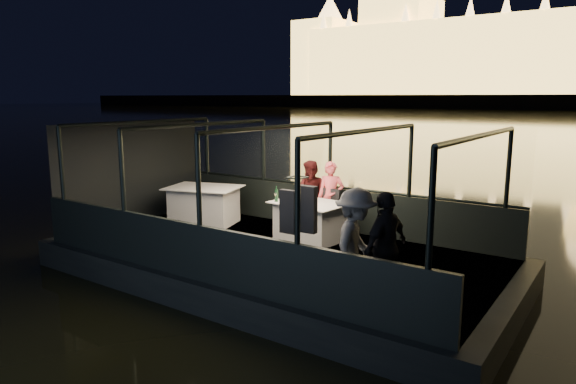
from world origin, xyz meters
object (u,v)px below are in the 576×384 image
Objects in this scene: coat_stand at (297,227)px; wine_bottle at (276,194)px; chair_port_left at (300,211)px; person_man_maroon at (312,195)px; passenger_dark at (386,243)px; chair_port_right at (325,214)px; dining_table_aft at (204,207)px; passenger_stripe at (355,242)px; dining_table_central at (310,221)px; person_woman_coral at (331,198)px.

wine_bottle is at bearing 132.78° from coat_stand.
chair_port_left is 3.20m from coat_stand.
passenger_dark is (2.95, -2.81, 0.10)m from person_man_maroon.
wine_bottle reaches higher than chair_port_right.
passenger_stripe is (4.90, -2.11, 0.47)m from dining_table_aft.
coat_stand is 1.39m from passenger_dark.
chair_port_right is at bearing -3.49° from chair_port_left.
passenger_dark is (0.35, 0.23, 0.00)m from passenger_stripe.
coat_stand is (1.70, -2.67, 0.45)m from chair_port_left.
chair_port_right is 2.93m from coat_stand.
coat_stand is at bearing -47.22° from wine_bottle.
coat_stand is at bearing -62.34° from dining_table_central.
chair_port_right is 1.14m from wine_bottle.
passenger_stripe is 5.08× the size of wine_bottle.
chair_port_left reaches higher than dining_table_central.
person_woman_coral reaches higher than dining_table_aft.
coat_stand reaches higher than chair_port_left.
passenger_stripe reaches higher than wine_bottle.
coat_stand is 1.03m from passenger_stripe.
chair_port_left is at bearing 31.29° from passenger_stripe.
person_woman_coral is at bearing 18.36° from dining_table_aft.
passenger_dark is at bearing -29.41° from wine_bottle.
passenger_dark reaches higher than wine_bottle.
chair_port_right is (0.63, 0.01, 0.00)m from chair_port_left.
dining_table_aft is at bearing 53.27° from passenger_stripe.
passenger_dark is at bearing -70.39° from passenger_stripe.
person_man_maroon is 0.93× the size of passenger_stripe.
person_man_maroon reaches higher than dining_table_aft.
coat_stand is 1.14× the size of person_man_maroon.
person_man_maroon is 0.95× the size of passenger_dark.
chair_port_right is 0.58× the size of passenger_stripe.
dining_table_central is 0.81m from person_woman_coral.
coat_stand is at bearing -27.58° from dining_table_aft.
passenger_stripe is (1.03, -0.09, -0.05)m from coat_stand.
chair_port_right is at bearing 13.29° from dining_table_aft.
dining_table_aft is at bearing -175.77° from dining_table_central.
dining_table_aft is 4.99× the size of wine_bottle.
chair_port_left is at bearing -119.00° from person_man_maroon.
passenger_stripe is (2.60, -3.03, 0.10)m from person_man_maroon.
person_man_maroon reaches higher than wine_bottle.
passenger_dark is (5.25, -1.89, 0.47)m from dining_table_aft.
chair_port_right is at bearing -126.00° from passenger_dark.
coat_stand is 1.05× the size of passenger_stripe.
person_man_maroon is at bearing 118.11° from coat_stand.
wine_bottle reaches higher than dining_table_aft.
passenger_stripe reaches higher than person_man_maroon.
coat_stand is at bearing 71.55° from passenger_stripe.
person_woman_coral is at bearing 84.95° from dining_table_central.
wine_bottle is (-3.14, 1.77, 0.06)m from passenger_dark.
passenger_stripe is at bearing -46.95° from passenger_dark.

